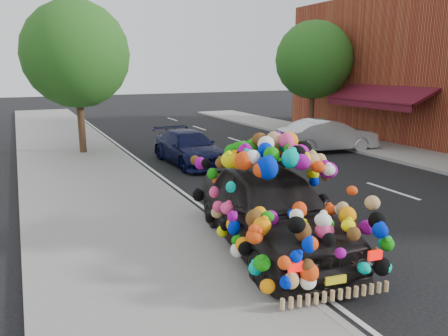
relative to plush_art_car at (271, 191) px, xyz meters
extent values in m
plane|color=black|center=(1.76, 1.99, -1.18)|extent=(100.00, 100.00, 0.00)
cube|color=gray|center=(-2.54, 1.99, -1.12)|extent=(4.00, 60.00, 0.12)
cube|color=gray|center=(-0.59, 1.99, -1.11)|extent=(0.15, 60.00, 0.13)
cube|color=gray|center=(9.96, 4.99, -1.12)|extent=(3.00, 40.00, 0.12)
cube|color=#4B0E1A|center=(10.46, 7.99, 1.17)|extent=(1.62, 5.20, 0.75)
cube|color=#4B0E1A|center=(9.71, 7.99, 0.77)|extent=(0.06, 5.20, 0.35)
cylinder|color=#332114|center=(-2.04, 11.49, 0.19)|extent=(0.28, 0.28, 2.73)
sphere|color=#275316|center=(-2.04, 11.49, 2.85)|extent=(4.20, 4.20, 4.20)
cylinder|color=#332114|center=(9.76, 11.99, 0.14)|extent=(0.28, 0.28, 2.64)
sphere|color=#275316|center=(9.76, 11.99, 2.72)|extent=(4.00, 4.00, 4.00)
imported|color=black|center=(0.00, 0.00, -0.36)|extent=(2.58, 5.02, 1.63)
cube|color=red|center=(-0.99, -2.30, -0.40)|extent=(0.23, 0.09, 0.14)
cube|color=red|center=(0.31, -2.49, -0.40)|extent=(0.23, 0.09, 0.14)
cube|color=yellow|center=(-0.34, -2.40, -0.70)|extent=(0.34, 0.09, 0.12)
imported|color=black|center=(1.33, 8.05, -0.57)|extent=(1.86, 4.25, 1.21)
imported|color=#B1B2B8|center=(7.55, 7.77, -0.48)|extent=(4.38, 2.06, 1.39)
camera|label=1|loc=(-4.34, -7.02, 2.35)|focal=35.00mm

